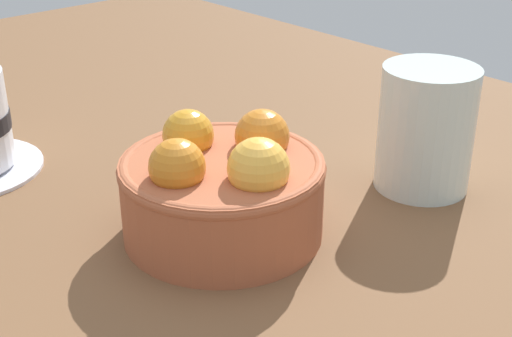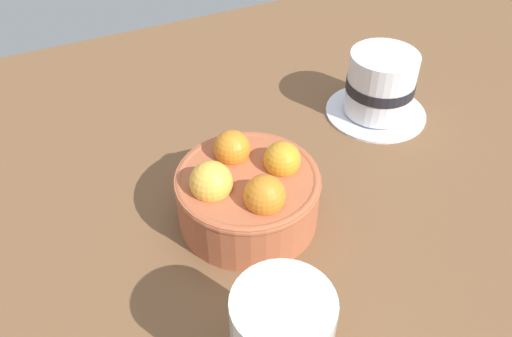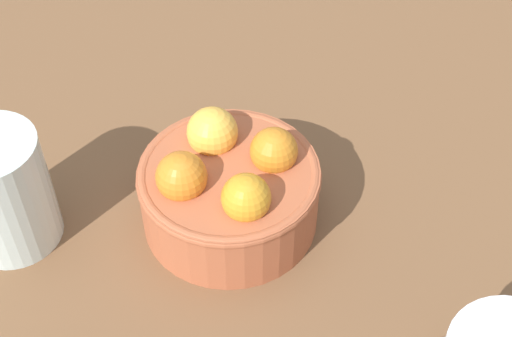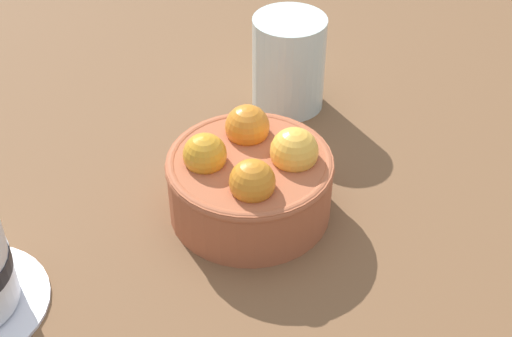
{
  "view_description": "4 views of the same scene",
  "coord_description": "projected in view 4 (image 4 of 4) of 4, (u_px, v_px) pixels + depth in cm",
  "views": [
    {
      "loc": [
        -33.62,
        27.28,
        25.88
      ],
      "look_at": [
        -1.37,
        -1.83,
        4.88
      ],
      "focal_mm": 50.44,
      "sensor_mm": 36.0,
      "label": 1
    },
    {
      "loc": [
        -15.23,
        -33.96,
        39.66
      ],
      "look_at": [
        1.71,
        1.76,
        4.51
      ],
      "focal_mm": 37.77,
      "sensor_mm": 36.0,
      "label": 2
    },
    {
      "loc": [
        35.4,
        -11.76,
        44.68
      ],
      "look_at": [
        1.29,
        1.68,
        6.37
      ],
      "focal_mm": 50.81,
      "sensor_mm": 36.0,
      "label": 3
    },
    {
      "loc": [
        2.38,
        46.7,
        42.96
      ],
      "look_at": [
        -0.48,
        0.59,
        5.11
      ],
      "focal_mm": 51.39,
      "sensor_mm": 36.0,
      "label": 4
    }
  ],
  "objects": [
    {
      "name": "ground_plane",
      "position": [
        250.0,
        227.0,
        0.65
      ],
      "size": [
        136.76,
        87.88,
        4.0
      ],
      "primitive_type": "cube",
      "color": "brown"
    },
    {
      "name": "water_glass",
      "position": [
        289.0,
        63.0,
        0.73
      ],
      "size": [
        7.3,
        7.3,
        9.67
      ],
      "primitive_type": "cylinder",
      "color": "silver",
      "rests_on": "ground_plane"
    },
    {
      "name": "terracotta_bowl",
      "position": [
        250.0,
        178.0,
        0.61
      ],
      "size": [
        13.99,
        13.99,
        8.29
      ],
      "color": "#AD5938",
      "rests_on": "ground_plane"
    }
  ]
}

